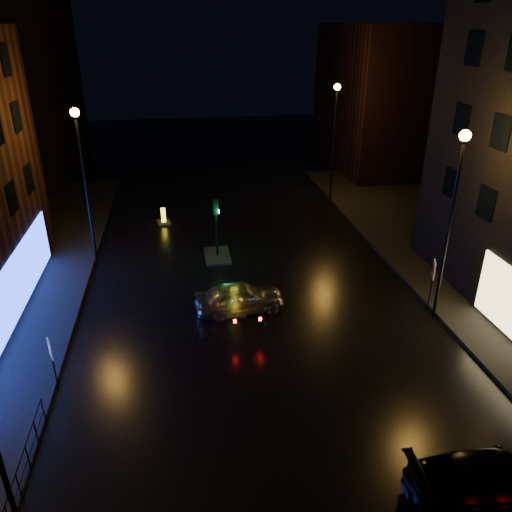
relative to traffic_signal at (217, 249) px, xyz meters
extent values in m
plane|color=black|center=(1.20, -14.00, -0.50)|extent=(120.00, 120.00, 0.00)
cube|color=black|center=(-14.80, 21.00, 6.50)|extent=(8.00, 16.00, 14.00)
cube|color=black|center=(16.20, 18.00, 5.50)|extent=(8.00, 14.00, 12.00)
cylinder|color=black|center=(-6.60, 0.00, 3.50)|extent=(0.14, 0.14, 8.00)
cylinder|color=black|center=(-6.60, 0.00, 7.50)|extent=(0.20, 0.20, 0.25)
sphere|color=orange|center=(-6.60, 0.00, 7.65)|extent=(0.44, 0.44, 0.44)
cylinder|color=black|center=(9.00, -8.00, 3.50)|extent=(0.14, 0.14, 8.00)
cylinder|color=black|center=(9.00, -8.00, 7.50)|extent=(0.20, 0.20, 0.25)
sphere|color=orange|center=(9.00, -8.00, 7.65)|extent=(0.44, 0.44, 0.44)
cylinder|color=black|center=(9.00, 8.00, 3.50)|extent=(0.14, 0.14, 8.00)
cylinder|color=black|center=(9.00, 8.00, 7.50)|extent=(0.20, 0.20, 0.25)
sphere|color=orange|center=(9.00, 8.00, 7.65)|extent=(0.44, 0.44, 0.44)
cube|color=black|center=(0.00, 0.00, -0.44)|extent=(1.40, 2.40, 0.12)
cylinder|color=black|center=(0.00, 0.00, 0.90)|extent=(0.12, 0.12, 2.80)
cube|color=black|center=(0.00, 0.00, 2.50)|extent=(0.28, 0.22, 0.90)
cylinder|color=#0CFF59|center=(0.14, 0.00, 2.22)|extent=(0.05, 0.18, 0.18)
cylinder|color=black|center=(-6.80, -15.00, 0.47)|extent=(0.05, 6.00, 0.05)
cylinder|color=black|center=(-6.80, -15.00, 0.00)|extent=(0.04, 6.00, 0.04)
cylinder|color=black|center=(-6.80, -15.00, 0.00)|extent=(0.04, 0.04, 1.00)
cylinder|color=black|center=(-6.80, -12.00, 0.00)|extent=(0.04, 0.04, 1.00)
imported|color=#94969B|center=(0.52, -5.96, 0.19)|extent=(4.22, 2.07, 1.38)
imported|color=black|center=(6.10, -17.10, 0.21)|extent=(4.99, 2.25, 1.42)
cube|color=black|center=(0.27, -5.99, -0.45)|extent=(0.99, 1.42, 0.11)
cube|color=yellow|center=(0.27, -5.99, 0.13)|extent=(0.33, 0.22, 1.14)
cube|color=black|center=(0.27, -5.99, 0.13)|extent=(0.34, 0.04, 0.69)
cube|color=black|center=(-3.04, 5.76, -0.45)|extent=(1.00, 1.33, 0.10)
cube|color=yellow|center=(-3.04, 5.76, 0.05)|extent=(0.31, 0.23, 1.01)
cube|color=black|center=(-3.04, 5.76, 0.05)|extent=(0.30, 0.07, 0.61)
cylinder|color=black|center=(-6.70, -10.36, 0.52)|extent=(0.06, 0.06, 2.05)
cube|color=white|center=(-6.70, -10.36, 1.26)|extent=(0.24, 0.49, 0.70)
cylinder|color=#B20C0C|center=(-6.67, -10.35, 1.26)|extent=(0.18, 0.38, 0.41)
cylinder|color=black|center=(9.10, -7.25, 0.69)|extent=(0.07, 0.07, 2.39)
cube|color=silver|center=(9.10, -7.25, 1.56)|extent=(0.27, 0.57, 0.81)
cylinder|color=#B20C0C|center=(9.07, -7.24, 1.56)|extent=(0.20, 0.45, 0.48)
camera|label=1|loc=(-1.90, -25.62, 11.54)|focal=35.00mm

